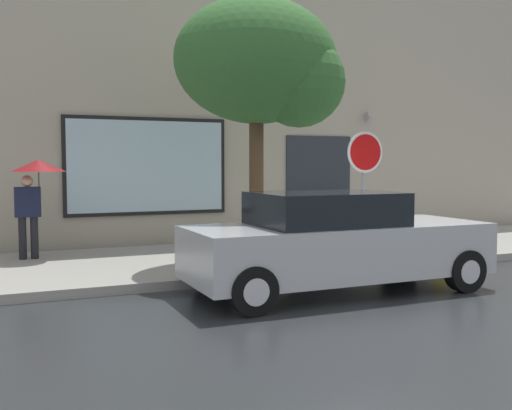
{
  "coord_description": "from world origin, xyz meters",
  "views": [
    {
      "loc": [
        -4.79,
        -7.62,
        1.92
      ],
      "look_at": [
        -0.67,
        1.8,
        1.2
      ],
      "focal_mm": 41.69,
      "sensor_mm": 36.0,
      "label": 1
    }
  ],
  "objects_px": {
    "parked_car": "(336,243)",
    "stop_sign": "(365,169)",
    "pedestrian_with_umbrella": "(35,180)",
    "street_tree": "(265,66)",
    "fire_hydrant": "(442,235)"
  },
  "relations": [
    {
      "from": "parked_car",
      "to": "stop_sign",
      "type": "relative_size",
      "value": 1.93
    },
    {
      "from": "pedestrian_with_umbrella",
      "to": "parked_car",
      "type": "bearing_deg",
      "value": -46.24
    },
    {
      "from": "stop_sign",
      "to": "parked_car",
      "type": "bearing_deg",
      "value": -133.85
    },
    {
      "from": "street_tree",
      "to": "pedestrian_with_umbrella",
      "type": "bearing_deg",
      "value": 152.04
    },
    {
      "from": "fire_hydrant",
      "to": "street_tree",
      "type": "bearing_deg",
      "value": 172.17
    },
    {
      "from": "pedestrian_with_umbrella",
      "to": "fire_hydrant",
      "type": "bearing_deg",
      "value": -18.68
    },
    {
      "from": "parked_car",
      "to": "street_tree",
      "type": "bearing_deg",
      "value": 95.08
    },
    {
      "from": "street_tree",
      "to": "parked_car",
      "type": "bearing_deg",
      "value": -84.92
    },
    {
      "from": "parked_car",
      "to": "stop_sign",
      "type": "distance_m",
      "value": 2.62
    },
    {
      "from": "parked_car",
      "to": "fire_hydrant",
      "type": "bearing_deg",
      "value": 25.48
    },
    {
      "from": "pedestrian_with_umbrella",
      "to": "stop_sign",
      "type": "height_order",
      "value": "stop_sign"
    },
    {
      "from": "pedestrian_with_umbrella",
      "to": "stop_sign",
      "type": "xyz_separation_m",
      "value": [
        5.61,
        -2.41,
        0.19
      ]
    },
    {
      "from": "parked_car",
      "to": "street_tree",
      "type": "height_order",
      "value": "street_tree"
    },
    {
      "from": "street_tree",
      "to": "fire_hydrant",
      "type": "bearing_deg",
      "value": -7.83
    },
    {
      "from": "parked_car",
      "to": "stop_sign",
      "type": "height_order",
      "value": "stop_sign"
    }
  ]
}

